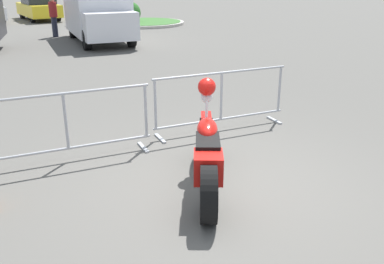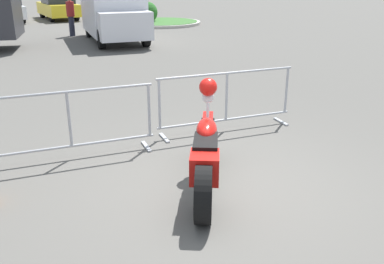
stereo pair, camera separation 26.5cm
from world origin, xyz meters
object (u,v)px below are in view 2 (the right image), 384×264
at_px(crowd_barrier_near, 70,124).
at_px(parked_car_yellow, 58,7).
at_px(pedestrian, 71,15).
at_px(motorcycle, 206,152).
at_px(crowd_barrier_far, 226,100).
at_px(delivery_van, 113,10).
at_px(parked_car_white, 5,9).

relative_size(crowd_barrier_near, parked_car_yellow, 0.61).
xyz_separation_m(crowd_barrier_near, pedestrian, (2.90, 13.47, 0.36)).
relative_size(motorcycle, pedestrian, 1.24).
height_order(crowd_barrier_near, parked_car_yellow, parked_car_yellow).
bearing_deg(crowd_barrier_far, delivery_van, 82.79).
bearing_deg(delivery_van, pedestrian, -144.09).
bearing_deg(pedestrian, crowd_barrier_near, -12.73).
distance_m(delivery_van, parked_car_white, 10.43).
height_order(parked_car_white, parked_car_yellow, same).
distance_m(motorcycle, parked_car_white, 22.85).
bearing_deg(parked_car_white, crowd_barrier_far, -177.31).
bearing_deg(crowd_barrier_near, parked_car_yellow, 79.92).
height_order(crowd_barrier_near, pedestrian, pedestrian).
bearing_deg(crowd_barrier_far, motorcycle, -127.93).
bearing_deg(motorcycle, pedestrian, 24.64).
bearing_deg(delivery_van, parked_car_yellow, -171.07).
height_order(crowd_barrier_far, pedestrian, pedestrian).
distance_m(motorcycle, parked_car_yellow, 22.92).
height_order(delivery_van, parked_car_white, delivery_van).
relative_size(crowd_barrier_near, crowd_barrier_far, 1.00).
bearing_deg(motorcycle, crowd_barrier_near, 68.31).
height_order(motorcycle, parked_car_yellow, parked_car_yellow).
xyz_separation_m(crowd_barrier_far, delivery_van, (1.42, 11.24, 0.68)).
distance_m(crowd_barrier_far, delivery_van, 11.35).
bearing_deg(crowd_barrier_far, parked_car_white, 95.28).
distance_m(crowd_barrier_near, parked_car_yellow, 21.37).
bearing_deg(motorcycle, parked_car_white, 31.84).
height_order(parked_car_yellow, pedestrian, pedestrian).
xyz_separation_m(delivery_van, pedestrian, (-1.26, 2.23, -0.32)).
relative_size(delivery_van, pedestrian, 3.07).
distance_m(parked_car_white, parked_car_yellow, 2.95).
relative_size(crowd_barrier_near, delivery_van, 0.49).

